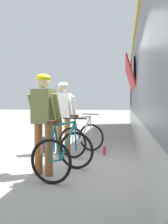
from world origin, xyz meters
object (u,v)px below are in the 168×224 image
(bicycle_near_teal, at_px, (64,153))
(water_bottle_by_the_backpack, at_px, (50,150))
(cyclist_near_in_olive, at_px, (44,115))
(water_bottle_near_the_bikes, at_px, (104,151))
(backpack_on_platform, at_px, (48,145))
(bicycle_far_white, at_px, (82,138))
(cyclist_far_in_white, at_px, (63,111))

(bicycle_near_teal, distance_m, water_bottle_by_the_backpack, 1.98)
(cyclist_near_in_olive, xyz_separation_m, water_bottle_near_the_bikes, (0.91, 1.92, -0.95))
(backpack_on_platform, bearing_deg, cyclist_near_in_olive, -61.32)
(bicycle_far_white, bearing_deg, cyclist_near_in_olive, -100.74)
(water_bottle_near_the_bikes, bearing_deg, bicycle_far_white, 177.75)
(bicycle_near_teal, bearing_deg, water_bottle_near_the_bikes, 74.13)
(cyclist_far_in_white, bearing_deg, cyclist_near_in_olive, -87.08)
(bicycle_near_teal, bearing_deg, bicycle_far_white, 90.04)
(backpack_on_platform, height_order, water_bottle_near_the_bikes, backpack_on_platform)
(cyclist_near_in_olive, height_order, water_bottle_near_the_bikes, cyclist_near_in_olive)
(cyclist_far_in_white, xyz_separation_m, water_bottle_near_the_bikes, (1.01, 0.02, -0.95))
(bicycle_near_teal, xyz_separation_m, water_bottle_by_the_backpack, (-0.78, 1.80, -0.29))
(cyclist_far_in_white, distance_m, backpack_on_platform, 0.96)
(cyclist_far_in_white, relative_size, water_bottle_near_the_bikes, 8.24)
(cyclist_far_in_white, distance_m, bicycle_near_teal, 2.05)
(cyclist_near_in_olive, bearing_deg, water_bottle_near_the_bikes, 64.55)
(bicycle_near_teal, bearing_deg, cyclist_far_in_white, 103.82)
(bicycle_far_white, xyz_separation_m, water_bottle_by_the_backpack, (-0.78, -0.14, -0.29))
(backpack_on_platform, relative_size, water_bottle_near_the_bikes, 1.87)
(cyclist_near_in_olive, bearing_deg, backpack_on_platform, 104.17)
(backpack_on_platform, bearing_deg, water_bottle_by_the_backpack, -51.81)
(cyclist_far_in_white, bearing_deg, water_bottle_by_the_backpack, -162.94)
(cyclist_far_in_white, relative_size, bicycle_near_teal, 1.48)
(bicycle_far_white, height_order, water_bottle_by_the_backpack, bicycle_far_white)
(cyclist_far_in_white, relative_size, backpack_on_platform, 4.40)
(water_bottle_by_the_backpack, bearing_deg, cyclist_far_in_white, 17.06)
(bicycle_far_white, xyz_separation_m, water_bottle_near_the_bikes, (0.54, -0.02, -0.29))
(backpack_on_platform, distance_m, water_bottle_near_the_bikes, 1.44)
(bicycle_far_white, relative_size, water_bottle_near_the_bikes, 5.77)
(cyclist_near_in_olive, xyz_separation_m, bicycle_far_white, (0.37, 1.94, -0.65))
(cyclist_far_in_white, xyz_separation_m, backpack_on_platform, (-0.42, 0.15, -0.85))
(bicycle_near_teal, height_order, bicycle_far_white, same)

